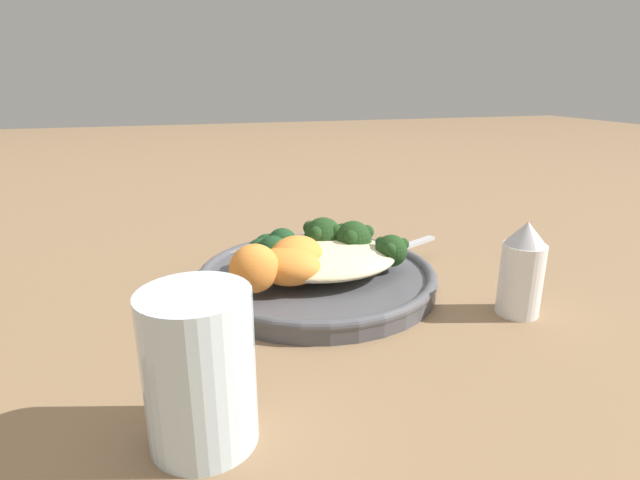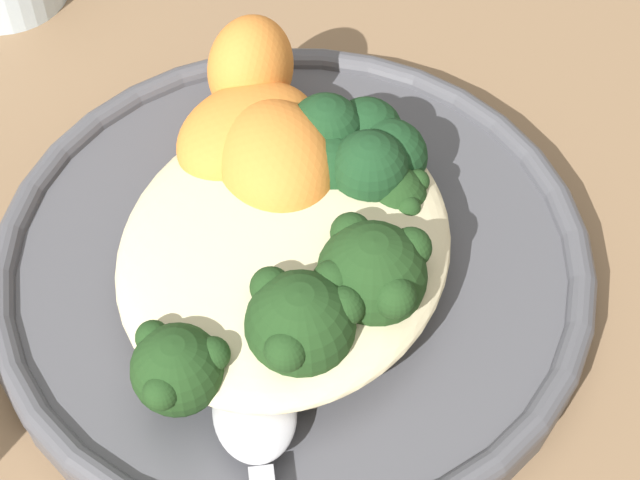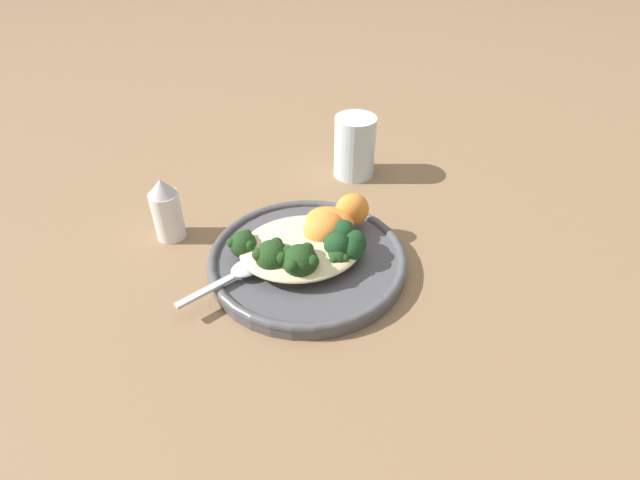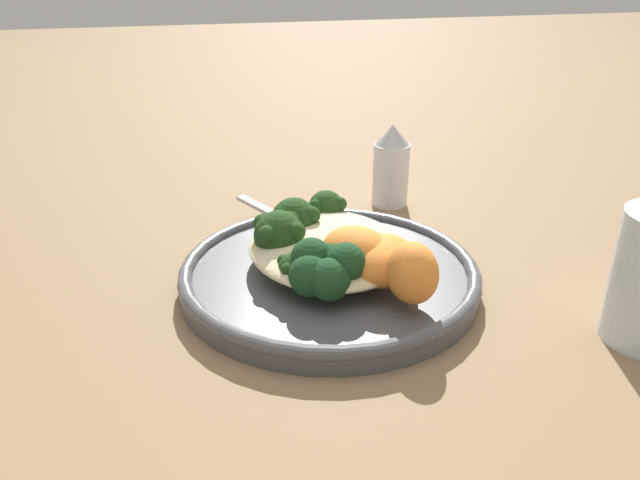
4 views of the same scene
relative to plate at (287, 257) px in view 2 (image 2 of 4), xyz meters
The scene contains 12 objects.
ground_plane 0.01m from the plate, 134.56° to the right, with size 4.00×4.00×0.00m, color #846647.
plate is the anchor object (origin of this frame).
quinoa_mound 0.03m from the plate, 151.44° to the right, with size 0.15×0.13×0.02m, color beige.
broccoli_stalk_0 0.07m from the plate, 162.45° to the left, with size 0.13×0.05×0.03m.
broccoli_stalk_1 0.05m from the plate, 159.50° to the right, with size 0.09×0.09×0.04m.
broccoli_stalk_2 0.05m from the plate, 118.84° to the right, with size 0.07×0.12×0.04m.
broccoli_stalk_3 0.04m from the plate, 47.08° to the right, with size 0.04×0.09×0.03m.
sweet_potato_chunk_0 0.05m from the plate, 39.02° to the left, with size 0.07×0.05×0.04m, color orange.
sweet_potato_chunk_1 0.04m from the plate, 26.95° to the left, with size 0.06×0.05×0.04m, color orange.
sweet_potato_chunk_2 0.09m from the plate, 29.62° to the left, with size 0.05×0.04×0.05m, color orange.
kale_tuft 0.05m from the plate, 24.93° to the right, with size 0.06×0.06×0.04m.
spoon 0.09m from the plate, 167.70° to the right, with size 0.11×0.07×0.01m.
Camera 2 is at (-0.25, -0.09, 0.37)m, focal length 60.00 mm.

